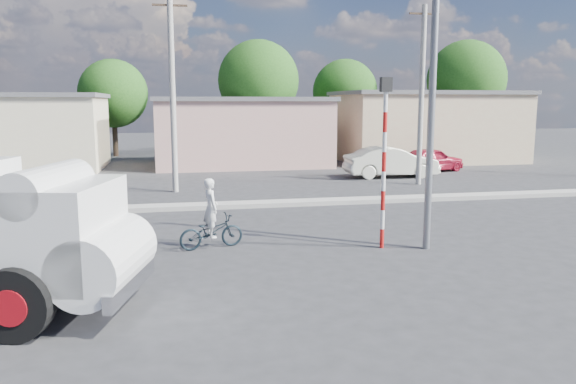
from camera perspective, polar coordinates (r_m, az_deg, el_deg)
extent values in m
plane|color=#2B2B2E|center=(12.65, -1.80, -8.12)|extent=(120.00, 120.00, 0.00)
cube|color=#99968E|center=(20.35, -5.64, -1.32)|extent=(40.00, 0.80, 0.16)
cylinder|color=black|center=(9.96, -26.01, -10.24)|extent=(1.25, 0.64, 1.21)
cylinder|color=#B40C16|center=(9.96, -26.01, -10.24)|extent=(0.67, 0.53, 0.59)
cylinder|color=black|center=(11.93, -20.71, -6.77)|extent=(1.25, 0.64, 1.21)
cylinder|color=#B40C16|center=(11.93, -20.71, -6.77)|extent=(0.67, 0.53, 0.59)
cube|color=white|center=(10.65, -22.89, -3.60)|extent=(2.47, 2.66, 1.70)
cylinder|color=white|center=(10.40, -18.06, -6.42)|extent=(1.72, 2.47, 1.21)
cylinder|color=white|center=(10.52, -23.15, 0.48)|extent=(1.30, 2.37, 0.77)
cube|color=silver|center=(10.38, -15.65, -8.86)|extent=(0.73, 2.32, 0.31)
cube|color=black|center=(10.91, -26.68, -0.93)|extent=(0.55, 1.83, 0.77)
imported|color=black|center=(14.66, -7.80, -4.00)|extent=(1.78, 0.99, 0.89)
imported|color=white|center=(14.59, -7.83, -2.76)|extent=(0.49, 0.63, 1.53)
imported|color=white|center=(28.77, 10.43, 3.01)|extent=(4.69, 1.75, 1.53)
imported|color=#A4182F|center=(31.57, 14.31, 3.22)|extent=(4.19, 2.76, 1.33)
cylinder|color=red|center=(14.81, 9.52, -4.67)|extent=(0.11, 0.11, 0.50)
cylinder|color=white|center=(14.70, 9.57, -2.78)|extent=(0.11, 0.11, 0.50)
cylinder|color=red|center=(14.61, 9.62, -0.86)|extent=(0.11, 0.11, 0.50)
cylinder|color=white|center=(14.53, 9.67, 1.09)|extent=(0.11, 0.11, 0.50)
cylinder|color=red|center=(14.47, 9.72, 3.05)|extent=(0.11, 0.11, 0.50)
cylinder|color=white|center=(14.43, 9.78, 5.02)|extent=(0.11, 0.11, 0.50)
cylinder|color=red|center=(14.40, 9.83, 7.00)|extent=(0.11, 0.11, 0.50)
cylinder|color=white|center=(14.40, 9.88, 8.99)|extent=(0.11, 0.11, 0.50)
cube|color=black|center=(14.40, 9.93, 10.70)|extent=(0.28, 0.18, 0.36)
cylinder|color=slate|center=(14.58, 14.52, 11.79)|extent=(0.18, 0.18, 9.00)
cube|color=#CD958D|center=(34.20, -4.80, 5.98)|extent=(10.00, 7.00, 3.80)
cube|color=#59595B|center=(34.15, -4.84, 9.37)|extent=(10.30, 7.30, 0.24)
cube|color=tan|center=(37.55, 13.82, 6.33)|extent=(11.00, 7.00, 4.20)
cube|color=#59595B|center=(37.51, 13.95, 9.72)|extent=(11.30, 7.30, 0.24)
cylinder|color=#38281E|center=(41.15, -17.17, 5.90)|extent=(0.36, 0.36, 3.47)
sphere|color=#326A1F|center=(41.11, -17.35, 9.53)|extent=(4.71, 4.71, 4.71)
cylinder|color=#38281E|center=(40.40, -2.99, 6.76)|extent=(0.36, 0.36, 4.20)
sphere|color=#326A1F|center=(40.39, -3.02, 11.23)|extent=(5.70, 5.70, 5.70)
cylinder|color=#38281E|center=(43.93, 5.74, 6.55)|extent=(0.36, 0.36, 3.64)
sphere|color=#326A1F|center=(43.90, 5.80, 10.11)|extent=(4.94, 4.94, 4.94)
cylinder|color=#38281E|center=(45.62, 17.45, 6.73)|extent=(0.36, 0.36, 4.37)
sphere|color=#326A1F|center=(45.62, 17.65, 10.84)|extent=(5.93, 5.93, 5.93)
cylinder|color=#99968E|center=(23.91, -11.64, 9.53)|extent=(0.24, 0.24, 8.00)
cube|color=#38281E|center=(24.22, -11.93, 18.07)|extent=(1.40, 0.08, 0.08)
cylinder|color=#99968E|center=(26.33, 13.39, 9.42)|extent=(0.24, 0.24, 8.00)
cube|color=#38281E|center=(26.61, 13.69, 17.18)|extent=(1.40, 0.08, 0.08)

